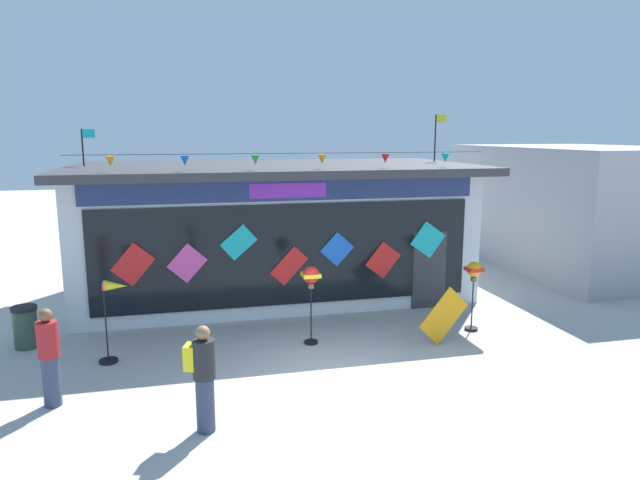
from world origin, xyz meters
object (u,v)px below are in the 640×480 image
trash_bin (25,327)px  kite_shop_building (273,228)px  wind_spinner_left (311,281)px  wind_spinner_far_left (113,308)px  person_mid_plaza (49,357)px  display_kite_on_ground (444,316)px  person_near_camera (203,376)px  wind_spinner_center_left (474,276)px

trash_bin → kite_shop_building: bearing=28.0°
wind_spinner_left → trash_bin: bearing=168.6°
wind_spinner_far_left → wind_spinner_left: 4.00m
person_mid_plaza → display_kite_on_ground: person_mid_plaza is taller
kite_shop_building → wind_spinner_far_left: size_ratio=6.39×
person_near_camera → trash_bin: person_near_camera is taller
wind_spinner_center_left → person_near_camera: bearing=-152.4°
wind_spinner_center_left → person_mid_plaza: size_ratio=0.96×
wind_spinner_far_left → trash_bin: wind_spinner_far_left is taller
wind_spinner_center_left → display_kite_on_ground: (-1.00, -0.61, -0.68)m
person_mid_plaza → display_kite_on_ground: 7.69m
wind_spinner_far_left → wind_spinner_left: (3.98, 0.08, 0.28)m
wind_spinner_left → display_kite_on_ground: bearing=-12.6°
kite_shop_building → wind_spinner_center_left: size_ratio=6.57×
kite_shop_building → trash_bin: (-5.77, -3.07, -1.39)m
person_near_camera → wind_spinner_left: bearing=-18.3°
wind_spinner_far_left → person_near_camera: (1.60, -3.16, -0.22)m
kite_shop_building → person_mid_plaza: (-4.68, -6.05, -0.99)m
wind_spinner_left → wind_spinner_center_left: 3.78m
kite_shop_building → person_near_camera: (-2.25, -7.50, -0.95)m
wind_spinner_center_left → person_mid_plaza: person_mid_plaza is taller
wind_spinner_center_left → person_mid_plaza: bearing=-168.3°
person_near_camera → kite_shop_building: bearing=1.4°
kite_shop_building → display_kite_on_ground: kite_shop_building is taller
wind_spinner_far_left → person_mid_plaza: bearing=-115.9°
person_mid_plaza → trash_bin: person_mid_plaza is taller
display_kite_on_ground → person_mid_plaza: bearing=-171.3°
wind_spinner_far_left → person_mid_plaza: (-0.83, -1.72, -0.26)m
wind_spinner_center_left → trash_bin: bearing=172.9°
wind_spinner_far_left → display_kite_on_ground: (6.77, -0.55, -0.50)m
person_near_camera → trash_bin: 5.67m
display_kite_on_ground → wind_spinner_center_left: bearing=31.3°
person_near_camera → trash_bin: size_ratio=1.87×
wind_spinner_center_left → trash_bin: 9.80m
wind_spinner_left → wind_spinner_center_left: wind_spinner_left is taller
display_kite_on_ground → wind_spinner_far_left: bearing=175.4°
trash_bin → wind_spinner_far_left: bearing=-33.3°
trash_bin → person_near_camera: bearing=-51.5°
wind_spinner_far_left → kite_shop_building: bearing=48.4°
wind_spinner_center_left → display_kite_on_ground: 1.35m
wind_spinner_left → wind_spinner_center_left: (3.78, -0.02, -0.10)m
wind_spinner_left → person_mid_plaza: wind_spinner_left is taller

